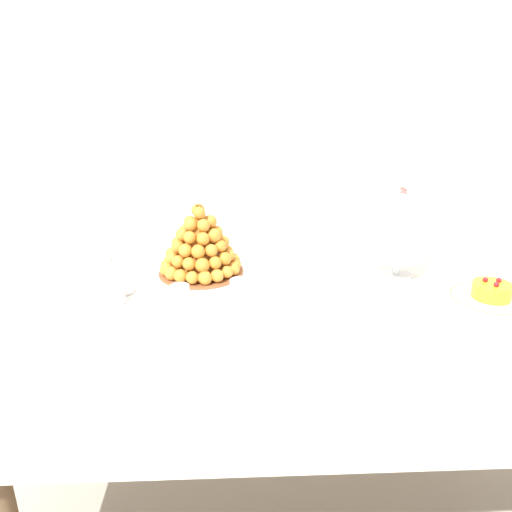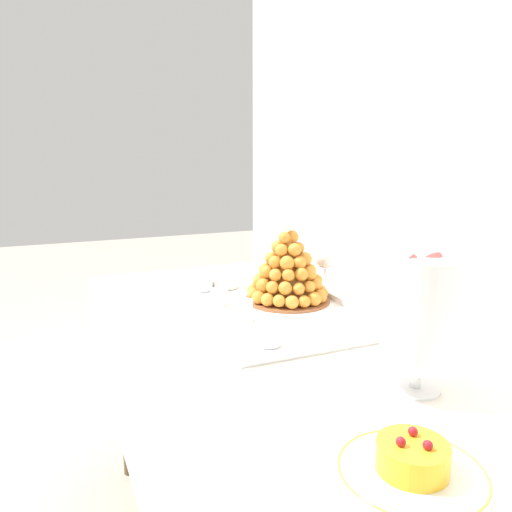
{
  "view_description": "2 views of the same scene",
  "coord_description": "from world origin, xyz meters",
  "px_view_note": "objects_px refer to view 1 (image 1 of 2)",
  "views": [
    {
      "loc": [
        -0.17,
        -1.23,
        1.31
      ],
      "look_at": [
        -0.12,
        0.05,
        0.84
      ],
      "focal_mm": 34.09,
      "sensor_mm": 36.0,
      "label": 1
    },
    {
      "loc": [
        0.99,
        -0.53,
        1.19
      ],
      "look_at": [
        -0.19,
        -0.02,
        0.92
      ],
      "focal_mm": 34.98,
      "sensor_mm": 36.0,
      "label": 2
    }
  ],
  "objects_px": {
    "dessert_cup_mid_right": "(307,290)",
    "macaron_goblet": "(402,227)",
    "dessert_cup_centre": "(240,291)",
    "wine_glass": "(190,226)",
    "croquembouche": "(200,244)",
    "serving_tray": "(212,285)",
    "creme_brulee_ramekin": "(119,286)",
    "dessert_cup_mid_left": "(180,295)",
    "fruit_tart_plate": "(491,294)",
    "dessert_cup_left": "(113,295)"
  },
  "relations": [
    {
      "from": "dessert_cup_centre",
      "to": "fruit_tart_plate",
      "type": "distance_m",
      "value": 0.67
    },
    {
      "from": "croquembouche",
      "to": "dessert_cup_left",
      "type": "distance_m",
      "value": 0.3
    },
    {
      "from": "wine_glass",
      "to": "dessert_cup_mid_left",
      "type": "bearing_deg",
      "value": -89.85
    },
    {
      "from": "croquembouche",
      "to": "dessert_cup_mid_right",
      "type": "height_order",
      "value": "croquembouche"
    },
    {
      "from": "fruit_tart_plate",
      "to": "wine_glass",
      "type": "height_order",
      "value": "wine_glass"
    },
    {
      "from": "dessert_cup_mid_right",
      "to": "fruit_tart_plate",
      "type": "relative_size",
      "value": 0.27
    },
    {
      "from": "creme_brulee_ramekin",
      "to": "wine_glass",
      "type": "relative_size",
      "value": 0.58
    },
    {
      "from": "dessert_cup_mid_left",
      "to": "creme_brulee_ramekin",
      "type": "xyz_separation_m",
      "value": [
        -0.18,
        0.08,
        -0.01
      ]
    },
    {
      "from": "croquembouche",
      "to": "creme_brulee_ramekin",
      "type": "distance_m",
      "value": 0.26
    },
    {
      "from": "croquembouche",
      "to": "creme_brulee_ramekin",
      "type": "height_order",
      "value": "croquembouche"
    },
    {
      "from": "dessert_cup_centre",
      "to": "macaron_goblet",
      "type": "bearing_deg",
      "value": 19.25
    },
    {
      "from": "serving_tray",
      "to": "wine_glass",
      "type": "relative_size",
      "value": 4.48
    },
    {
      "from": "dessert_cup_left",
      "to": "fruit_tart_plate",
      "type": "height_order",
      "value": "fruit_tart_plate"
    },
    {
      "from": "croquembouche",
      "to": "creme_brulee_ramekin",
      "type": "relative_size",
      "value": 2.86
    },
    {
      "from": "croquembouche",
      "to": "dessert_cup_mid_right",
      "type": "distance_m",
      "value": 0.35
    },
    {
      "from": "dessert_cup_centre",
      "to": "creme_brulee_ramekin",
      "type": "relative_size",
      "value": 0.64
    },
    {
      "from": "serving_tray",
      "to": "creme_brulee_ramekin",
      "type": "distance_m",
      "value": 0.25
    },
    {
      "from": "dessert_cup_left",
      "to": "dessert_cup_mid_right",
      "type": "relative_size",
      "value": 1.05
    },
    {
      "from": "dessert_cup_left",
      "to": "wine_glass",
      "type": "bearing_deg",
      "value": 63.5
    },
    {
      "from": "dessert_cup_mid_right",
      "to": "dessert_cup_centre",
      "type": "bearing_deg",
      "value": 178.01
    },
    {
      "from": "dessert_cup_mid_left",
      "to": "fruit_tart_plate",
      "type": "relative_size",
      "value": 0.24
    },
    {
      "from": "dessert_cup_left",
      "to": "dessert_cup_mid_right",
      "type": "height_order",
      "value": "dessert_cup_mid_right"
    },
    {
      "from": "croquembouche",
      "to": "macaron_goblet",
      "type": "xyz_separation_m",
      "value": [
        0.58,
        -0.02,
        0.05
      ]
    },
    {
      "from": "croquembouche",
      "to": "serving_tray",
      "type": "bearing_deg",
      "value": -67.25
    },
    {
      "from": "croquembouche",
      "to": "fruit_tart_plate",
      "type": "xyz_separation_m",
      "value": [
        0.78,
        -0.2,
        -0.08
      ]
    },
    {
      "from": "croquembouche",
      "to": "creme_brulee_ramekin",
      "type": "xyz_separation_m",
      "value": [
        -0.22,
        -0.11,
        -0.08
      ]
    },
    {
      "from": "serving_tray",
      "to": "dessert_cup_left",
      "type": "relative_size",
      "value": 11.22
    },
    {
      "from": "dessert_cup_mid_left",
      "to": "dessert_cup_centre",
      "type": "bearing_deg",
      "value": 3.34
    },
    {
      "from": "dessert_cup_centre",
      "to": "wine_glass",
      "type": "bearing_deg",
      "value": 114.71
    },
    {
      "from": "dessert_cup_centre",
      "to": "creme_brulee_ramekin",
      "type": "bearing_deg",
      "value": 167.15
    },
    {
      "from": "dessert_cup_left",
      "to": "dessert_cup_mid_right",
      "type": "bearing_deg",
      "value": -0.33
    },
    {
      "from": "dessert_cup_mid_right",
      "to": "wine_glass",
      "type": "distance_m",
      "value": 0.49
    },
    {
      "from": "wine_glass",
      "to": "dessert_cup_centre",
      "type": "bearing_deg",
      "value": -65.29
    },
    {
      "from": "croquembouche",
      "to": "dessert_cup_mid_right",
      "type": "bearing_deg",
      "value": -33.93
    },
    {
      "from": "dessert_cup_mid_right",
      "to": "serving_tray",
      "type": "bearing_deg",
      "value": 156.22
    },
    {
      "from": "macaron_goblet",
      "to": "serving_tray",
      "type": "bearing_deg",
      "value": -174.0
    },
    {
      "from": "dessert_cup_mid_right",
      "to": "fruit_tart_plate",
      "type": "bearing_deg",
      "value": -0.79
    },
    {
      "from": "dessert_cup_mid_left",
      "to": "creme_brulee_ramekin",
      "type": "distance_m",
      "value": 0.2
    },
    {
      "from": "dessert_cup_centre",
      "to": "fruit_tart_plate",
      "type": "relative_size",
      "value": 0.26
    },
    {
      "from": "serving_tray",
      "to": "creme_brulee_ramekin",
      "type": "xyz_separation_m",
      "value": [
        -0.25,
        -0.03,
        0.02
      ]
    },
    {
      "from": "dessert_cup_centre",
      "to": "creme_brulee_ramekin",
      "type": "xyz_separation_m",
      "value": [
        -0.33,
        0.08,
        -0.01
      ]
    },
    {
      "from": "creme_brulee_ramekin",
      "to": "serving_tray",
      "type": "bearing_deg",
      "value": 6.86
    },
    {
      "from": "serving_tray",
      "to": "dessert_cup_centre",
      "type": "distance_m",
      "value": 0.14
    },
    {
      "from": "dessert_cup_mid_right",
      "to": "dessert_cup_mid_left",
      "type": "bearing_deg",
      "value": -179.46
    },
    {
      "from": "serving_tray",
      "to": "macaron_goblet",
      "type": "height_order",
      "value": "macaron_goblet"
    },
    {
      "from": "serving_tray",
      "to": "dessert_cup_mid_right",
      "type": "relative_size",
      "value": 11.76
    },
    {
      "from": "fruit_tart_plate",
      "to": "dessert_cup_left",
      "type": "bearing_deg",
      "value": 179.44
    },
    {
      "from": "dessert_cup_left",
      "to": "dessert_cup_mid_left",
      "type": "relative_size",
      "value": 1.2
    },
    {
      "from": "serving_tray",
      "to": "dessert_cup_centre",
      "type": "bearing_deg",
      "value": -52.81
    },
    {
      "from": "dessert_cup_mid_right",
      "to": "macaron_goblet",
      "type": "height_order",
      "value": "macaron_goblet"
    }
  ]
}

